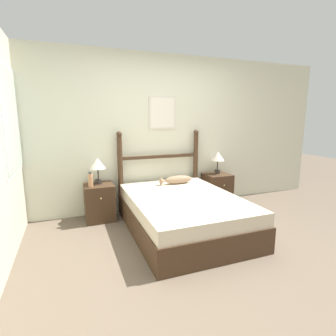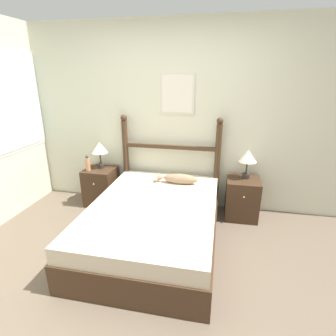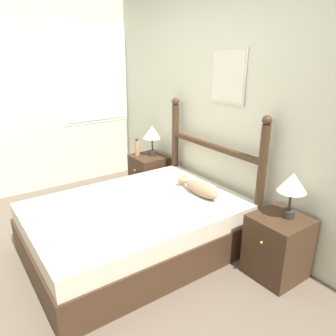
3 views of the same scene
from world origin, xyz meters
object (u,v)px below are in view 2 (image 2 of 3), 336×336
(table_lamp_right, at_px, (248,157))
(nightstand_right, at_px, (242,198))
(fish_pillow, at_px, (178,179))
(nightstand_left, at_px, (101,186))
(table_lamp_left, at_px, (100,149))
(bottle, at_px, (88,164))
(bed, at_px, (154,223))

(table_lamp_right, bearing_deg, nightstand_right, -117.35)
(fish_pillow, bearing_deg, nightstand_left, 172.10)
(nightstand_left, height_order, table_lamp_left, table_lamp_left)
(table_lamp_left, distance_m, fish_pillow, 1.24)
(nightstand_right, distance_m, fish_pillow, 0.92)
(table_lamp_left, bearing_deg, bottle, -129.03)
(nightstand_left, relative_size, bottle, 2.41)
(nightstand_right, height_order, bottle, bottle)
(bed, distance_m, fish_pillow, 0.73)
(nightstand_left, bearing_deg, table_lamp_right, 1.33)
(fish_pillow, bearing_deg, nightstand_right, 10.99)
(bottle, bearing_deg, table_lamp_right, 4.25)
(nightstand_left, height_order, bottle, bottle)
(table_lamp_left, xyz_separation_m, bottle, (-0.13, -0.16, -0.19))
(table_lamp_right, relative_size, fish_pillow, 0.73)
(bed, xyz_separation_m, nightstand_left, (-1.03, 0.80, 0.03))
(table_lamp_left, relative_size, bottle, 1.71)
(nightstand_left, xyz_separation_m, bottle, (-0.12, -0.12, 0.38))
(bed, height_order, fish_pillow, fish_pillow)
(nightstand_right, relative_size, bottle, 2.41)
(nightstand_right, relative_size, table_lamp_right, 1.41)
(nightstand_right, height_order, table_lamp_right, table_lamp_right)
(bed, distance_m, nightstand_right, 1.30)
(table_lamp_right, distance_m, bottle, 2.21)
(bed, distance_m, table_lamp_right, 1.48)
(bottle, bearing_deg, table_lamp_left, 50.97)
(nightstand_left, height_order, nightstand_right, same)
(nightstand_right, distance_m, table_lamp_left, 2.12)
(bottle, bearing_deg, bed, -30.76)
(table_lamp_right, bearing_deg, table_lamp_left, -179.78)
(bed, height_order, bottle, bottle)
(bed, xyz_separation_m, fish_pillow, (0.17, 0.63, 0.31))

